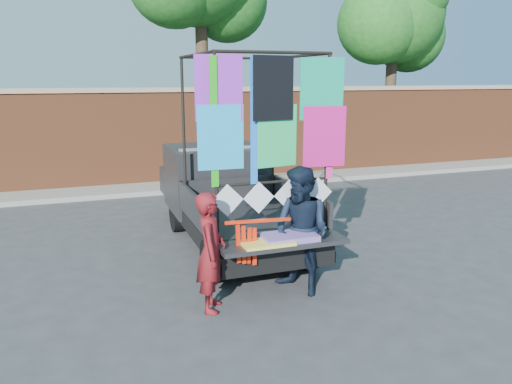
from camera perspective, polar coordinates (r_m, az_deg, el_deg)
name	(u,v)px	position (r m, az deg, el deg)	size (l,w,h in m)	color
ground	(272,274)	(7.55, 1.87, -9.39)	(90.00, 90.00, 0.00)	#38383A
brick_wall	(179,135)	(13.82, -8.85, 6.41)	(30.00, 0.45, 2.61)	brown
curb	(185,186)	(13.34, -8.08, 0.70)	(30.00, 1.20, 0.12)	gray
tree_right	(396,18)	(17.85, 15.76, 18.58)	(4.20, 3.30, 6.62)	#38281C
pickup_truck	(223,193)	(9.11, -3.81, -0.16)	(2.02, 5.08, 3.20)	black
woman	(211,252)	(6.24, -5.17, -6.86)	(0.55, 0.36, 1.52)	maroon
man	(301,231)	(6.70, 5.22, -4.49)	(0.84, 0.66, 1.73)	black
streamer_bundle	(251,235)	(6.37, -0.55, -4.94)	(0.86, 0.14, 0.60)	red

